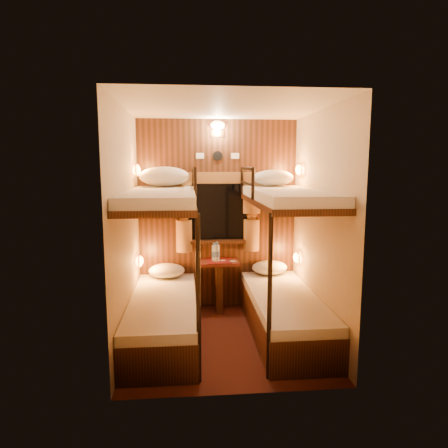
{
  "coord_description": "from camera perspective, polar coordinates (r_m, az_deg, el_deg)",
  "views": [
    {
      "loc": [
        -0.37,
        -4.02,
        1.83
      ],
      "look_at": [
        0.0,
        0.15,
        1.22
      ],
      "focal_mm": 32.0,
      "sensor_mm": 36.0,
      "label": 1
    }
  ],
  "objects": [
    {
      "name": "pillow_upper_right",
      "position": [
        4.87,
        7.03,
        6.56
      ],
      "size": [
        0.49,
        0.35,
        0.19
      ],
      "primitive_type": "ellipsoid",
      "color": "white",
      "rests_on": "bunk_right"
    },
    {
      "name": "wall_back",
      "position": [
        5.12,
        -0.93,
        1.27
      ],
      "size": [
        2.4,
        0.0,
        2.4
      ],
      "primitive_type": "plane",
      "rotation": [
        1.57,
        0.0,
        0.0
      ],
      "color": "#C6B293",
      "rests_on": "floor"
    },
    {
      "name": "ceiling",
      "position": [
        4.07,
        0.17,
        16.38
      ],
      "size": [
        2.1,
        2.1,
        0.0
      ],
      "primitive_type": "plane",
      "rotation": [
        3.14,
        0.0,
        0.0
      ],
      "color": "silver",
      "rests_on": "wall_back"
    },
    {
      "name": "wall_front",
      "position": [
        3.06,
        1.99,
        -3.58
      ],
      "size": [
        2.4,
        0.0,
        2.4
      ],
      "primitive_type": "plane",
      "rotation": [
        -1.57,
        0.0,
        0.0
      ],
      "color": "#C6B293",
      "rests_on": "floor"
    },
    {
      "name": "window",
      "position": [
        5.08,
        -0.89,
        1.0
      ],
      "size": [
        1.0,
        0.12,
        0.79
      ],
      "color": "black",
      "rests_on": "back_panel"
    },
    {
      "name": "bunk_right",
      "position": [
        4.4,
        8.6,
        -8.56
      ],
      "size": [
        0.72,
        1.9,
        1.82
      ],
      "color": "black",
      "rests_on": "floor"
    },
    {
      "name": "pillow_lower_right",
      "position": [
        5.14,
        6.53,
        -6.18
      ],
      "size": [
        0.45,
        0.32,
        0.18
      ],
      "primitive_type": "ellipsoid",
      "color": "white",
      "rests_on": "bunk_right"
    },
    {
      "name": "wall_right",
      "position": [
        4.29,
        13.58,
        -0.34
      ],
      "size": [
        0.0,
        2.4,
        2.4
      ],
      "primitive_type": "plane",
      "rotation": [
        1.57,
        0.0,
        -1.57
      ],
      "color": "#C6B293",
      "rests_on": "floor"
    },
    {
      "name": "wall_left",
      "position": [
        4.11,
        -13.85,
        -0.72
      ],
      "size": [
        0.0,
        2.4,
        2.4
      ],
      "primitive_type": "plane",
      "rotation": [
        1.57,
        0.0,
        1.57
      ],
      "color": "#C6B293",
      "rests_on": "floor"
    },
    {
      "name": "table",
      "position": [
        5.08,
        -0.74,
        -7.83
      ],
      "size": [
        0.5,
        0.34,
        0.66
      ],
      "color": "#622C16",
      "rests_on": "floor"
    },
    {
      "name": "pillow_lower_left",
      "position": [
        5.02,
        -8.19,
        -6.6
      ],
      "size": [
        0.44,
        0.32,
        0.17
      ],
      "primitive_type": "ellipsoid",
      "color": "white",
      "rests_on": "bunk_left"
    },
    {
      "name": "floor",
      "position": [
        4.43,
        0.15,
        -16.06
      ],
      "size": [
        2.1,
        2.1,
        0.0
      ],
      "primitive_type": "plane",
      "color": "#37100F",
      "rests_on": "ground"
    },
    {
      "name": "bottle_right",
      "position": [
        4.96,
        -1.03,
        -4.17
      ],
      "size": [
        0.07,
        0.07,
        0.25
      ],
      "rotation": [
        0.0,
        0.0,
        -0.09
      ],
      "color": "#99BFE5",
      "rests_on": "table"
    },
    {
      "name": "sachet_a",
      "position": [
        4.98,
        1.26,
        -5.33
      ],
      "size": [
        0.09,
        0.08,
        0.01
      ],
      "primitive_type": "cube",
      "rotation": [
        0.0,
        0.0,
        0.33
      ],
      "color": "silver",
      "rests_on": "table"
    },
    {
      "name": "curtains",
      "position": [
        5.03,
        -0.87,
        1.88
      ],
      "size": [
        1.1,
        0.22,
        1.0
      ],
      "color": "brown",
      "rests_on": "back_panel"
    },
    {
      "name": "reading_lamps",
      "position": [
        4.77,
        -0.62,
        1.23
      ],
      "size": [
        2.0,
        0.2,
        1.25
      ],
      "color": "orange",
      "rests_on": "wall_left"
    },
    {
      "name": "back_panel",
      "position": [
        5.1,
        -0.92,
        1.25
      ],
      "size": [
        2.0,
        0.03,
        2.4
      ],
      "primitive_type": "cube",
      "color": "black",
      "rests_on": "floor"
    },
    {
      "name": "bottle_left",
      "position": [
        4.98,
        -1.39,
        -4.2
      ],
      "size": [
        0.07,
        0.07,
        0.23
      ],
      "rotation": [
        0.0,
        0.0,
        0.27
      ],
      "color": "#99BFE5",
      "rests_on": "table"
    },
    {
      "name": "bunk_left",
      "position": [
        4.29,
        -8.69,
        -9.01
      ],
      "size": [
        0.72,
        1.9,
        1.82
      ],
      "color": "black",
      "rests_on": "floor"
    },
    {
      "name": "sachet_b",
      "position": [
        5.01,
        -0.17,
        -5.25
      ],
      "size": [
        0.08,
        0.07,
        0.01
      ],
      "primitive_type": "cube",
      "rotation": [
        0.0,
        0.0,
        0.3
      ],
      "color": "silver",
      "rests_on": "table"
    },
    {
      "name": "pillow_upper_left",
      "position": [
        4.78,
        -8.53,
        6.74
      ],
      "size": [
        0.59,
        0.42,
        0.23
      ],
      "primitive_type": "ellipsoid",
      "color": "white",
      "rests_on": "bunk_left"
    },
    {
      "name": "back_fixtures",
      "position": [
        5.05,
        -0.92,
        13.07
      ],
      "size": [
        0.54,
        0.09,
        0.48
      ],
      "color": "black",
      "rests_on": "back_panel"
    }
  ]
}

